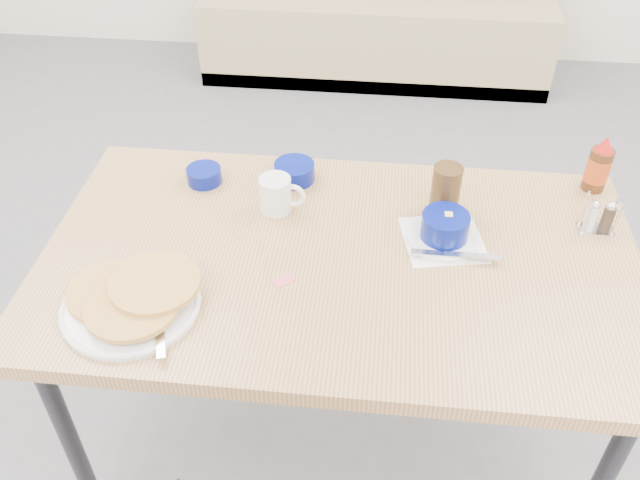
# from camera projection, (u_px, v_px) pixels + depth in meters

# --- Properties ---
(booth_bench) EXTENTS (1.90, 0.56, 1.22)m
(booth_bench) POSITION_uv_depth(u_px,v_px,m) (377.00, 9.00, 3.76)
(booth_bench) COLOR tan
(booth_bench) RESTS_ON ground
(dining_table) EXTENTS (1.40, 0.80, 0.76)m
(dining_table) POSITION_uv_depth(u_px,v_px,m) (339.00, 275.00, 1.62)
(dining_table) COLOR tan
(dining_table) RESTS_ON ground
(pancake_plate) EXTENTS (0.30, 0.30, 0.05)m
(pancake_plate) POSITION_uv_depth(u_px,v_px,m) (132.00, 299.00, 1.45)
(pancake_plate) COLOR white
(pancake_plate) RESTS_ON dining_table
(coffee_mug) EXTENTS (0.12, 0.08, 0.09)m
(coffee_mug) POSITION_uv_depth(u_px,v_px,m) (277.00, 194.00, 1.69)
(coffee_mug) COLOR white
(coffee_mug) RESTS_ON dining_table
(grits_setting) EXTENTS (0.24, 0.22, 0.08)m
(grits_setting) POSITION_uv_depth(u_px,v_px,m) (445.00, 230.00, 1.60)
(grits_setting) COLOR white
(grits_setting) RESTS_ON dining_table
(creamer_bowl) EXTENTS (0.09, 0.09, 0.04)m
(creamer_bowl) POSITION_uv_depth(u_px,v_px,m) (204.00, 175.00, 1.80)
(creamer_bowl) COLOR navy
(creamer_bowl) RESTS_ON dining_table
(butter_bowl) EXTENTS (0.11, 0.11, 0.05)m
(butter_bowl) POSITION_uv_depth(u_px,v_px,m) (294.00, 172.00, 1.80)
(butter_bowl) COLOR navy
(butter_bowl) RESTS_ON dining_table
(amber_tumbler) EXTENTS (0.08, 0.08, 0.14)m
(amber_tumbler) POSITION_uv_depth(u_px,v_px,m) (445.00, 191.00, 1.66)
(amber_tumbler) COLOR #3C2713
(amber_tumbler) RESTS_ON dining_table
(condiment_caddy) EXTENTS (0.08, 0.05, 0.10)m
(condiment_caddy) POSITION_uv_depth(u_px,v_px,m) (599.00, 218.00, 1.63)
(condiment_caddy) COLOR silver
(condiment_caddy) RESTS_ON dining_table
(syrup_bottle) EXTENTS (0.06, 0.06, 0.16)m
(syrup_bottle) POSITION_uv_depth(u_px,v_px,m) (599.00, 167.00, 1.74)
(syrup_bottle) COLOR #47230F
(syrup_bottle) RESTS_ON dining_table
(sugar_wrapper) EXTENTS (0.05, 0.05, 0.00)m
(sugar_wrapper) POSITION_uv_depth(u_px,v_px,m) (283.00, 281.00, 1.52)
(sugar_wrapper) COLOR #EC4E69
(sugar_wrapper) RESTS_ON dining_table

